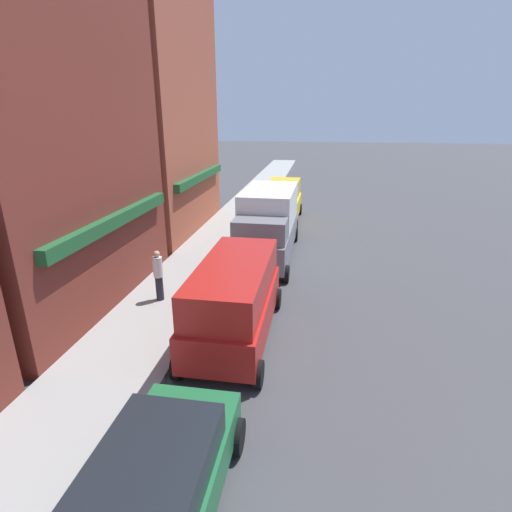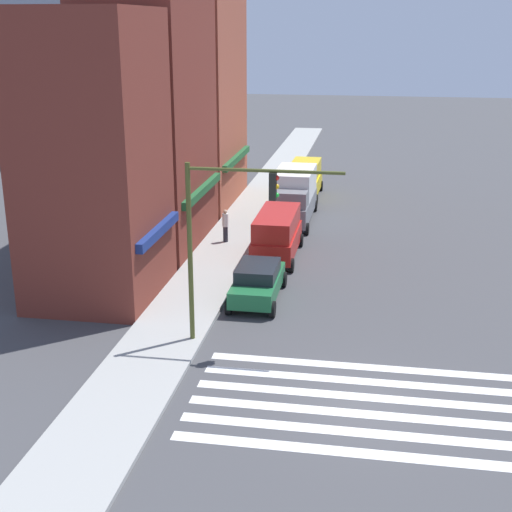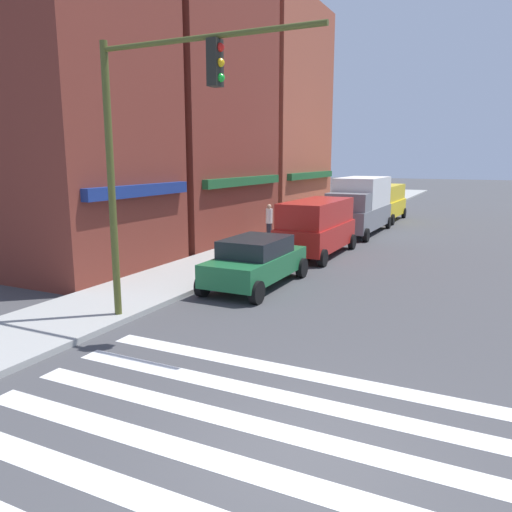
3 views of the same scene
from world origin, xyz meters
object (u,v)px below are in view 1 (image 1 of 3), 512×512
at_px(van_red, 235,298).
at_px(van_yellow, 282,201).
at_px(box_truck_grey, 268,223).
at_px(sedan_green, 154,492).
at_px(pedestrian_white_shirt, 158,275).

xyz_separation_m(van_red, van_yellow, (13.46, 0.00, 0.00)).
height_order(box_truck_grey, van_yellow, box_truck_grey).
height_order(sedan_green, pedestrian_white_shirt, pedestrian_white_shirt).
relative_size(box_truck_grey, van_yellow, 1.24).
xyz_separation_m(van_red, pedestrian_white_shirt, (1.77, 3.02, -0.21)).
xyz_separation_m(box_truck_grey, van_yellow, (6.35, -0.00, -0.30)).
height_order(sedan_green, van_yellow, van_yellow).
distance_m(van_red, pedestrian_white_shirt, 3.51).
distance_m(sedan_green, van_red, 5.89).
height_order(van_red, van_yellow, same).
bearing_deg(van_yellow, sedan_green, -179.21).
distance_m(sedan_green, pedestrian_white_shirt, 8.22).
relative_size(box_truck_grey, pedestrian_white_shirt, 3.52).
bearing_deg(sedan_green, van_yellow, 0.13).
distance_m(van_red, van_yellow, 13.46).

